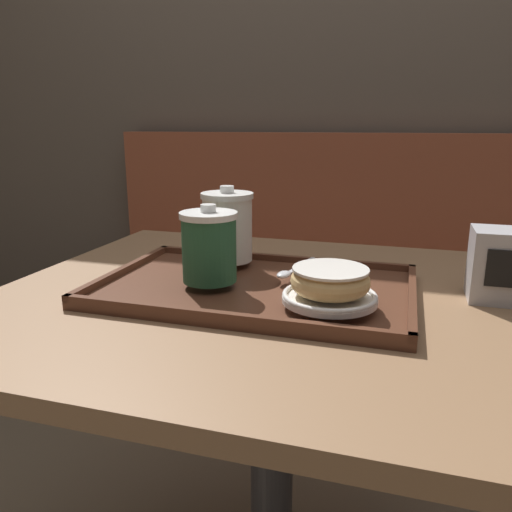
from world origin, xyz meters
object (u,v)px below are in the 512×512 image
at_px(coffee_cup_rear, 228,226).
at_px(napkin_dispenser, 500,265).
at_px(donut_chocolate_glazed, 330,280).
at_px(spoon, 290,272).
at_px(coffee_cup_front, 209,246).

distance_m(coffee_cup_rear, napkin_dispenser, 0.48).
height_order(donut_chocolate_glazed, napkin_dispenser, napkin_dispenser).
bearing_deg(coffee_cup_rear, napkin_dispenser, -2.80).
bearing_deg(spoon, coffee_cup_rear, -102.11).
bearing_deg(spoon, napkin_dispenser, 107.15).
relative_size(coffee_cup_rear, spoon, 0.93).
bearing_deg(donut_chocolate_glazed, spoon, 126.46).
distance_m(coffee_cup_front, coffee_cup_rear, 0.13).
bearing_deg(spoon, coffee_cup_front, -46.86).
relative_size(coffee_cup_front, donut_chocolate_glazed, 1.10).
distance_m(coffee_cup_front, napkin_dispenser, 0.47).
height_order(coffee_cup_rear, donut_chocolate_glazed, coffee_cup_rear).
bearing_deg(napkin_dispenser, donut_chocolate_glazed, -148.40).
distance_m(coffee_cup_rear, spoon, 0.16).
xyz_separation_m(coffee_cup_rear, napkin_dispenser, (0.48, -0.02, -0.03)).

